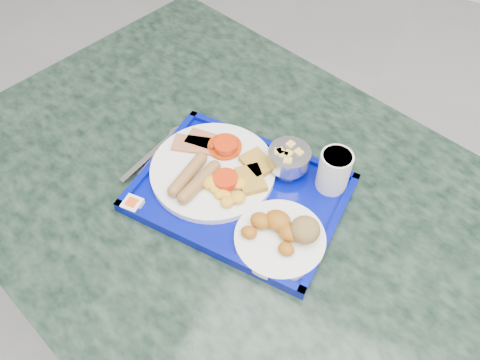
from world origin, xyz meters
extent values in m
cylinder|color=slate|center=(-0.65, 0.44, 0.02)|extent=(0.62, 0.62, 0.03)
cylinder|color=slate|center=(-0.65, 0.44, 0.41)|extent=(0.12, 0.12, 0.75)
cube|color=black|center=(-0.65, 0.44, 0.81)|extent=(1.52, 1.22, 0.04)
cube|color=#020B88|center=(-0.67, 0.45, 0.84)|extent=(0.41, 0.30, 0.01)
cube|color=#020B88|center=(-0.67, 0.59, 0.85)|extent=(0.41, 0.01, 0.01)
cube|color=#020B88|center=(-0.67, 0.30, 0.85)|extent=(0.41, 0.01, 0.01)
cube|color=#020B88|center=(-0.47, 0.45, 0.85)|extent=(0.01, 0.30, 0.01)
cube|color=#020B88|center=(-0.86, 0.45, 0.85)|extent=(0.01, 0.30, 0.01)
cylinder|color=white|center=(-0.74, 0.47, 0.85)|extent=(0.26, 0.26, 0.01)
cube|color=#AE6245|center=(-0.79, 0.52, 0.86)|extent=(0.09, 0.06, 0.01)
cube|color=#AE6245|center=(-0.81, 0.50, 0.86)|extent=(0.10, 0.07, 0.01)
cylinder|color=#C83F08|center=(-0.74, 0.52, 0.86)|extent=(0.07, 0.07, 0.01)
sphere|color=#C83F08|center=(-0.74, 0.50, 0.87)|extent=(0.01, 0.01, 0.01)
sphere|color=#C83F08|center=(-0.75, 0.52, 0.87)|extent=(0.01, 0.01, 0.01)
sphere|color=#C83F08|center=(-0.77, 0.54, 0.87)|extent=(0.01, 0.01, 0.01)
sphere|color=#C83F08|center=(-0.75, 0.53, 0.87)|extent=(0.01, 0.01, 0.01)
sphere|color=#C83F08|center=(-0.75, 0.53, 0.87)|extent=(0.01, 0.01, 0.01)
sphere|color=#C83F08|center=(-0.77, 0.51, 0.87)|extent=(0.01, 0.01, 0.01)
sphere|color=#C83F08|center=(-0.73, 0.55, 0.87)|extent=(0.01, 0.01, 0.01)
sphere|color=#C83F08|center=(-0.75, 0.55, 0.87)|extent=(0.01, 0.01, 0.01)
sphere|color=#C83F08|center=(-0.74, 0.55, 0.87)|extent=(0.01, 0.01, 0.01)
sphere|color=#C83F08|center=(-0.76, 0.52, 0.87)|extent=(0.01, 0.01, 0.01)
sphere|color=#C83F08|center=(-0.76, 0.53, 0.87)|extent=(0.01, 0.01, 0.01)
sphere|color=#C83F08|center=(-0.74, 0.51, 0.87)|extent=(0.01, 0.01, 0.01)
sphere|color=#C83F08|center=(-0.74, 0.53, 0.87)|extent=(0.01, 0.01, 0.01)
cube|color=#A37A28|center=(-0.66, 0.51, 0.87)|extent=(0.08, 0.08, 0.01)
cube|color=#A37A28|center=(-0.65, 0.47, 0.87)|extent=(0.08, 0.08, 0.01)
cylinder|color=brown|center=(-0.77, 0.42, 0.87)|extent=(0.03, 0.10, 0.03)
cylinder|color=brown|center=(-0.74, 0.41, 0.87)|extent=(0.04, 0.10, 0.03)
ellipsoid|color=gold|center=(-0.72, 0.42, 0.87)|extent=(0.03, 0.03, 0.02)
ellipsoid|color=gold|center=(-0.72, 0.42, 0.87)|extent=(0.03, 0.03, 0.02)
ellipsoid|color=gold|center=(-0.69, 0.41, 0.87)|extent=(0.02, 0.02, 0.01)
ellipsoid|color=gold|center=(-0.67, 0.40, 0.87)|extent=(0.03, 0.03, 0.02)
ellipsoid|color=gold|center=(-0.67, 0.45, 0.87)|extent=(0.03, 0.03, 0.02)
ellipsoid|color=gold|center=(-0.65, 0.42, 0.87)|extent=(0.03, 0.03, 0.02)
ellipsoid|color=gold|center=(-0.70, 0.41, 0.87)|extent=(0.02, 0.02, 0.02)
ellipsoid|color=gold|center=(-0.70, 0.42, 0.87)|extent=(0.02, 0.02, 0.02)
ellipsoid|color=gold|center=(-0.69, 0.42, 0.87)|extent=(0.02, 0.02, 0.02)
ellipsoid|color=gold|center=(-0.68, 0.41, 0.87)|extent=(0.02, 0.02, 0.01)
cylinder|color=red|center=(-0.74, 0.52, 0.88)|extent=(0.05, 0.05, 0.01)
cylinder|color=red|center=(-0.69, 0.44, 0.88)|extent=(0.05, 0.05, 0.01)
cylinder|color=white|center=(-0.55, 0.38, 0.85)|extent=(0.17, 0.17, 0.01)
ellipsoid|color=#A65B13|center=(-0.52, 0.36, 0.87)|extent=(0.03, 0.03, 0.02)
ellipsoid|color=#A65B13|center=(-0.53, 0.39, 0.87)|extent=(0.04, 0.03, 0.03)
ellipsoid|color=#A65B13|center=(-0.56, 0.40, 0.88)|extent=(0.05, 0.04, 0.03)
ellipsoid|color=#A65B13|center=(-0.59, 0.39, 0.87)|extent=(0.04, 0.03, 0.03)
ellipsoid|color=#A65B13|center=(-0.60, 0.36, 0.87)|extent=(0.03, 0.03, 0.02)
ellipsoid|color=olive|center=(-0.51, 0.40, 0.88)|extent=(0.06, 0.06, 0.04)
cylinder|color=#B3B3B5|center=(-0.60, 0.54, 0.85)|extent=(0.05, 0.05, 0.01)
cylinder|color=#B3B3B5|center=(-0.60, 0.54, 0.86)|extent=(0.02, 0.02, 0.02)
cylinder|color=#B3B3B5|center=(-0.60, 0.54, 0.89)|extent=(0.09, 0.09, 0.03)
cube|color=#FFD261|center=(-0.59, 0.55, 0.90)|extent=(0.02, 0.02, 0.01)
cube|color=#FFD261|center=(-0.61, 0.53, 0.90)|extent=(0.02, 0.02, 0.01)
cube|color=#FFD261|center=(-0.60, 0.52, 0.90)|extent=(0.02, 0.02, 0.01)
cube|color=#FFD261|center=(-0.60, 0.54, 0.90)|extent=(0.02, 0.02, 0.01)
cube|color=#FFD261|center=(-0.63, 0.53, 0.90)|extent=(0.02, 0.02, 0.01)
cube|color=#FFD261|center=(-0.61, 0.56, 0.90)|extent=(0.02, 0.02, 0.01)
cube|color=#FFD261|center=(-0.62, 0.54, 0.90)|extent=(0.02, 0.02, 0.01)
cylinder|color=silver|center=(-0.51, 0.55, 0.89)|extent=(0.06, 0.06, 0.09)
cylinder|color=orange|center=(-0.51, 0.55, 0.93)|extent=(0.06, 0.06, 0.01)
cube|color=#B3B3B5|center=(-0.87, 0.44, 0.85)|extent=(0.01, 0.12, 0.00)
ellipsoid|color=#B3B3B5|center=(-0.87, 0.52, 0.85)|extent=(0.03, 0.04, 0.01)
cube|color=#B3B3B5|center=(-0.88, 0.45, 0.85)|extent=(0.04, 0.19, 0.00)
cube|color=white|center=(-0.84, 0.31, 0.85)|extent=(0.04, 0.04, 0.01)
cube|color=#F7551B|center=(-0.84, 0.31, 0.86)|extent=(0.02, 0.02, 0.00)
camera|label=1|loc=(-0.40, -0.06, 1.61)|focal=35.00mm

